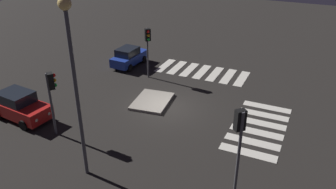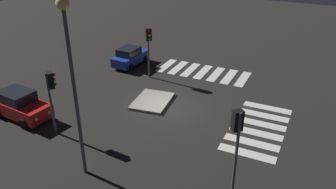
{
  "view_description": "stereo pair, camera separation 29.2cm",
  "coord_description": "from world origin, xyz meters",
  "px_view_note": "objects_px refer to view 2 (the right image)",
  "views": [
    {
      "loc": [
        -18.79,
        -8.65,
        11.4
      ],
      "look_at": [
        0.0,
        0.0,
        1.0
      ],
      "focal_mm": 36.66,
      "sensor_mm": 36.0,
      "label": 1
    },
    {
      "loc": [
        -18.67,
        -8.92,
        11.4
      ],
      "look_at": [
        0.0,
        0.0,
        1.0
      ],
      "focal_mm": 36.66,
      "sensor_mm": 36.0,
      "label": 2
    }
  ],
  "objects_px": {
    "car_blue": "(130,56)",
    "traffic_light_west": "(51,88)",
    "traffic_island": "(152,101)",
    "street_lamp": "(71,65)",
    "car_red": "(20,105)",
    "traffic_light_north": "(149,41)",
    "traffic_light_south": "(237,133)"
  },
  "relations": [
    {
      "from": "traffic_island",
      "to": "car_red",
      "type": "relative_size",
      "value": 0.79
    },
    {
      "from": "car_blue",
      "to": "traffic_light_south",
      "type": "distance_m",
      "value": 17.62
    },
    {
      "from": "traffic_island",
      "to": "traffic_light_west",
      "type": "relative_size",
      "value": 0.87
    },
    {
      "from": "car_red",
      "to": "street_lamp",
      "type": "bearing_deg",
      "value": -14.42
    },
    {
      "from": "traffic_island",
      "to": "street_lamp",
      "type": "distance_m",
      "value": 10.04
    },
    {
      "from": "traffic_island",
      "to": "traffic_light_north",
      "type": "height_order",
      "value": "traffic_light_north"
    },
    {
      "from": "car_red",
      "to": "traffic_light_south",
      "type": "distance_m",
      "value": 14.56
    },
    {
      "from": "traffic_island",
      "to": "traffic_light_south",
      "type": "bearing_deg",
      "value": -130.72
    },
    {
      "from": "car_blue",
      "to": "traffic_light_west",
      "type": "relative_size",
      "value": 0.98
    },
    {
      "from": "traffic_light_north",
      "to": "traffic_light_west",
      "type": "relative_size",
      "value": 1.05
    },
    {
      "from": "traffic_light_north",
      "to": "traffic_light_west",
      "type": "distance_m",
      "value": 9.68
    },
    {
      "from": "traffic_light_south",
      "to": "traffic_light_west",
      "type": "xyz_separation_m",
      "value": [
        0.64,
        10.91,
        -0.39
      ]
    },
    {
      "from": "car_red",
      "to": "traffic_light_north",
      "type": "height_order",
      "value": "traffic_light_north"
    },
    {
      "from": "car_red",
      "to": "traffic_light_west",
      "type": "height_order",
      "value": "traffic_light_west"
    },
    {
      "from": "traffic_island",
      "to": "street_lamp",
      "type": "bearing_deg",
      "value": -176.73
    },
    {
      "from": "traffic_island",
      "to": "car_blue",
      "type": "relative_size",
      "value": 0.88
    },
    {
      "from": "street_lamp",
      "to": "traffic_light_west",
      "type": "bearing_deg",
      "value": 58.85
    },
    {
      "from": "traffic_light_west",
      "to": "street_lamp",
      "type": "bearing_deg",
      "value": -81.82
    },
    {
      "from": "car_red",
      "to": "traffic_light_north",
      "type": "bearing_deg",
      "value": 70.12
    },
    {
      "from": "car_blue",
      "to": "street_lamp",
      "type": "relative_size",
      "value": 0.44
    },
    {
      "from": "traffic_island",
      "to": "car_red",
      "type": "distance_m",
      "value": 8.71
    },
    {
      "from": "car_red",
      "to": "traffic_light_south",
      "type": "height_order",
      "value": "traffic_light_south"
    },
    {
      "from": "traffic_light_west",
      "to": "street_lamp",
      "type": "xyz_separation_m",
      "value": [
        -2.29,
        -3.78,
        2.89
      ]
    },
    {
      "from": "traffic_island",
      "to": "car_red",
      "type": "height_order",
      "value": "car_red"
    },
    {
      "from": "traffic_island",
      "to": "traffic_light_north",
      "type": "distance_m",
      "value": 5.29
    },
    {
      "from": "traffic_light_south",
      "to": "traffic_light_north",
      "type": "bearing_deg",
      "value": -0.97
    },
    {
      "from": "car_blue",
      "to": "traffic_light_west",
      "type": "distance_m",
      "value": 11.67
    },
    {
      "from": "traffic_light_north",
      "to": "traffic_island",
      "type": "bearing_deg",
      "value": -11.3
    },
    {
      "from": "traffic_island",
      "to": "street_lamp",
      "type": "height_order",
      "value": "street_lamp"
    },
    {
      "from": "traffic_light_west",
      "to": "car_red",
      "type": "bearing_deg",
      "value": 122.46
    },
    {
      "from": "traffic_island",
      "to": "car_blue",
      "type": "distance_m",
      "value": 7.47
    },
    {
      "from": "traffic_light_south",
      "to": "traffic_island",
      "type": "bearing_deg",
      "value": 4.57
    }
  ]
}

